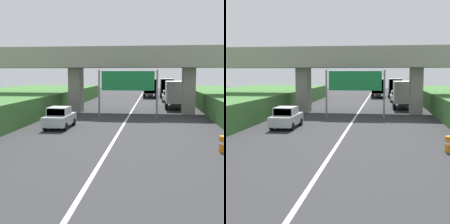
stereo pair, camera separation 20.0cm
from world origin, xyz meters
TOP-DOWN VIEW (x-y plane):
  - lane_centre_stripe at (0.00, 29.27)m, footprint 0.20×98.55m
  - overpass_bridge at (0.00, 36.59)m, footprint 40.00×4.80m
  - overhead_highway_sign at (0.00, 32.12)m, footprint 5.88×0.18m
  - truck_orange at (4.86, 62.06)m, footprint 2.44×7.30m
  - truck_green at (5.16, 42.20)m, footprint 2.44×7.30m
  - truck_black at (1.84, 60.73)m, footprint 2.44×7.30m
  - car_silver at (-4.94, 25.43)m, footprint 1.86×4.10m
  - car_white at (4.75, 51.78)m, footprint 1.86×4.10m
  - construction_barrel_2 at (6.52, 18.78)m, footprint 0.57×0.57m

SIDE VIEW (x-z plane):
  - lane_centre_stripe at x=0.00m, z-range 0.00..0.01m
  - construction_barrel_2 at x=6.52m, z-range 0.01..0.91m
  - car_silver at x=-4.94m, z-range 0.00..1.72m
  - car_white at x=4.75m, z-range 0.00..1.72m
  - truck_orange at x=4.86m, z-range 0.21..3.65m
  - truck_green at x=5.16m, z-range 0.21..3.65m
  - truck_black at x=1.84m, z-range 0.21..3.65m
  - overhead_highway_sign at x=0.00m, z-range 1.06..5.78m
  - overpass_bridge at x=0.00m, z-range 1.77..8.99m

